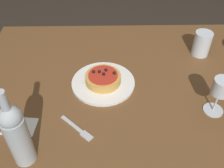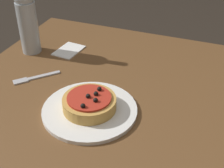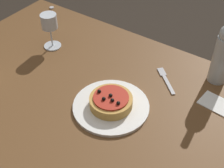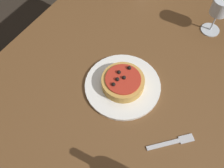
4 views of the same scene
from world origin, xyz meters
The scene contains 6 objects.
dining_table centered at (0.00, 0.00, 0.64)m, with size 1.40×0.97×0.72m.
dinner_plate centered at (-0.11, -0.01, 0.72)m, with size 0.28×0.28×0.01m.
pizza centered at (-0.11, -0.01, 0.75)m, with size 0.16×0.16×0.05m.
wine_bottle centered at (-0.37, -0.38, 0.85)m, with size 0.07×0.07×0.31m.
fork centered at (-0.21, -0.27, 0.72)m, with size 0.13×0.13×0.00m.
paper_napkin centered at (-0.43, -0.25, 0.72)m, with size 0.13×0.10×0.00m.
Camera 2 is at (0.53, 0.30, 1.30)m, focal length 50.00 mm.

